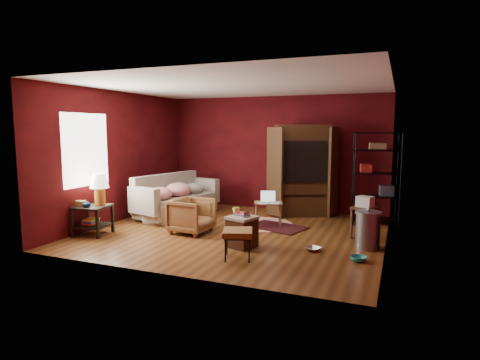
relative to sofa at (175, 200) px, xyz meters
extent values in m
cube|color=brown|center=(1.86, -0.78, -0.39)|extent=(5.50, 5.00, 0.02)
cube|color=white|center=(1.86, -0.78, 2.43)|extent=(5.50, 5.00, 0.02)
cube|color=#4E0B0E|center=(1.86, 1.73, 1.02)|extent=(5.50, 0.02, 2.80)
cube|color=#4E0B0E|center=(1.86, -3.29, 1.02)|extent=(5.50, 0.02, 2.80)
cube|color=#4E0B0E|center=(-0.90, -0.78, 1.02)|extent=(0.02, 5.00, 2.80)
cube|color=#4E0B0E|center=(4.62, -0.78, 1.02)|extent=(0.02, 5.00, 2.80)
cube|color=white|center=(-0.87, -1.78, 1.22)|extent=(0.02, 1.20, 1.40)
imported|color=gray|center=(0.00, 0.00, 0.00)|extent=(0.97, 2.03, 0.76)
imported|color=black|center=(1.08, -1.16, -0.01)|extent=(0.72, 0.76, 0.74)
imported|color=silver|center=(3.51, -1.44, -0.26)|extent=(0.25, 0.15, 0.25)
imported|color=#25ABAD|center=(4.26, -1.71, -0.26)|extent=(0.26, 0.13, 0.25)
imported|color=#0D1A42|center=(-0.57, -2.15, 0.25)|extent=(0.18, 0.19, 0.14)
imported|color=#FBF67B|center=(2.24, -1.70, 0.27)|extent=(0.13, 0.11, 0.12)
cube|color=black|center=(-0.60, -1.99, 0.16)|extent=(0.68, 0.68, 0.04)
cube|color=black|center=(-0.60, -1.99, -0.21)|extent=(0.63, 0.63, 0.03)
cube|color=black|center=(-0.81, -2.29, -0.11)|extent=(0.06, 0.06, 0.55)
cube|color=black|center=(-0.29, -2.20, -0.11)|extent=(0.06, 0.06, 0.55)
cube|color=black|center=(-0.91, -1.77, -0.11)|extent=(0.06, 0.06, 0.55)
cube|color=black|center=(-0.38, -1.68, -0.11)|extent=(0.06, 0.06, 0.55)
cylinder|color=orange|center=(-0.50, -1.87, 0.34)|extent=(0.23, 0.23, 0.33)
cone|color=#F2E5C6|center=(-0.50, -1.87, 0.65)|extent=(0.41, 0.41, 0.27)
cube|color=#938F50|center=(-0.72, -2.16, 0.23)|extent=(0.19, 0.15, 0.12)
cube|color=#D64C35|center=(-0.65, -2.00, -0.16)|extent=(0.26, 0.31, 0.03)
cube|color=blue|center=(-0.64, -1.99, -0.13)|extent=(0.26, 0.31, 0.03)
cube|color=#F1ED50|center=(-0.63, -1.99, -0.09)|extent=(0.26, 0.31, 0.03)
cube|color=gray|center=(0.07, -0.02, -0.10)|extent=(1.25, 2.07, 0.41)
cube|color=gray|center=(-0.27, 0.06, 0.18)|extent=(0.63, 1.92, 0.81)
cube|color=gray|center=(-0.16, -0.96, 0.13)|extent=(0.83, 0.37, 0.56)
cube|color=gray|center=(0.30, 0.92, 0.13)|extent=(0.83, 0.37, 0.56)
ellipsoid|color=red|center=(-0.01, -0.58, 0.23)|extent=(0.64, 0.64, 0.29)
ellipsoid|color=red|center=(0.12, -0.03, 0.25)|extent=(0.71, 0.71, 0.33)
ellipsoid|color=gray|center=(0.24, 0.46, 0.21)|extent=(0.59, 0.59, 0.26)
cube|color=#43200F|center=(2.34, -1.69, -0.14)|extent=(0.51, 0.51, 0.49)
cube|color=gray|center=(2.34, -1.69, 0.13)|extent=(0.54, 0.54, 0.05)
cube|color=beige|center=(2.34, -1.69, 0.16)|extent=(0.28, 0.24, 0.02)
cube|color=#4E85B6|center=(2.34, -1.69, 0.18)|extent=(0.26, 0.22, 0.02)
cube|color=#D04E51|center=(2.34, -1.69, 0.20)|extent=(0.26, 0.24, 0.02)
cube|color=black|center=(2.42, -1.68, 0.22)|extent=(0.05, 0.15, 0.02)
cube|color=black|center=(2.51, -2.29, 0.03)|extent=(0.57, 0.57, 0.09)
cube|color=black|center=(2.51, -2.29, -0.02)|extent=(0.52, 0.52, 0.02)
cylinder|color=black|center=(2.40, -2.52, -0.20)|extent=(0.03, 0.03, 0.37)
cylinder|color=black|center=(2.74, -2.39, -0.20)|extent=(0.03, 0.03, 0.37)
cylinder|color=black|center=(2.28, -2.18, -0.20)|extent=(0.03, 0.03, 0.37)
cylinder|color=black|center=(2.61, -2.06, -0.20)|extent=(0.03, 0.03, 0.37)
cylinder|color=white|center=(2.10, -0.02, -0.38)|extent=(1.74, 1.74, 0.01)
cube|color=#471317|center=(2.48, -0.15, -0.37)|extent=(1.30, 1.03, 0.01)
cube|color=brown|center=(2.27, -0.04, 0.09)|extent=(0.67, 0.58, 0.03)
cylinder|color=brown|center=(2.10, -0.28, -0.14)|extent=(0.04, 0.04, 0.48)
cylinder|color=brown|center=(2.56, -0.10, -0.14)|extent=(0.04, 0.04, 0.48)
cylinder|color=brown|center=(1.98, 0.02, -0.14)|extent=(0.04, 0.04, 0.48)
cylinder|color=brown|center=(2.44, 0.20, -0.14)|extent=(0.04, 0.04, 0.48)
cube|color=silver|center=(2.26, -0.01, 0.12)|extent=(0.36, 0.30, 0.02)
cube|color=silver|center=(2.22, 0.08, 0.22)|extent=(0.31, 0.17, 0.20)
cube|color=beige|center=(2.20, -0.17, 0.11)|extent=(0.32, 0.35, 0.00)
cube|color=beige|center=(2.43, -0.07, 0.11)|extent=(0.25, 0.32, 0.00)
cube|color=#402612|center=(2.65, 1.27, 0.67)|extent=(1.38, 1.09, 2.10)
cube|color=black|center=(2.70, 1.17, 0.89)|extent=(1.11, 0.85, 0.94)
cube|color=#402612|center=(2.17, 0.72, 0.67)|extent=(0.45, 0.30, 1.99)
cube|color=#402612|center=(3.39, 1.25, 0.67)|extent=(0.15, 0.50, 1.99)
cube|color=#313436|center=(2.68, 1.22, 0.78)|extent=(0.85, 0.78, 0.57)
cube|color=black|center=(2.79, 0.96, 0.78)|extent=(0.51, 0.23, 0.44)
cube|color=#402612|center=(2.68, 1.22, 0.11)|extent=(1.13, 0.91, 0.06)
cylinder|color=black|center=(3.91, 0.66, 0.59)|extent=(0.03, 0.03, 1.94)
cylinder|color=black|center=(4.80, 0.84, 0.59)|extent=(0.03, 0.03, 1.94)
cylinder|color=black|center=(3.84, 1.04, 0.59)|extent=(0.03, 0.03, 1.94)
cylinder|color=black|center=(4.73, 1.22, 0.59)|extent=(0.03, 0.03, 1.94)
cube|color=black|center=(4.32, 0.94, -0.27)|extent=(1.01, 0.58, 0.03)
cube|color=black|center=(4.32, 0.94, 0.21)|extent=(1.01, 0.58, 0.03)
cube|color=black|center=(4.32, 0.94, 0.70)|extent=(1.01, 0.58, 0.03)
cube|color=black|center=(4.32, 0.94, 1.18)|extent=(1.01, 0.58, 0.03)
cube|color=black|center=(4.32, 0.94, 1.54)|extent=(1.01, 0.58, 0.03)
cube|color=maroon|center=(4.11, 0.90, 0.80)|extent=(0.26, 0.31, 0.17)
cube|color=#2D2D38|center=(4.53, 0.98, 0.34)|extent=(0.32, 0.32, 0.22)
cube|color=brown|center=(4.32, 0.94, 1.27)|extent=(0.36, 0.27, 0.13)
cube|color=#402612|center=(4.21, -0.34, 0.19)|extent=(0.51, 0.51, 0.04)
cube|color=#402612|center=(4.00, -0.43, -0.10)|extent=(0.05, 0.05, 0.57)
cube|color=#402612|center=(4.31, -0.56, -0.10)|extent=(0.05, 0.05, 0.57)
cube|color=#402612|center=(4.12, -0.12, -0.10)|extent=(0.05, 0.05, 0.57)
cube|color=#402612|center=(4.43, -0.25, -0.10)|extent=(0.05, 0.05, 0.57)
cube|color=silver|center=(4.21, -0.34, 0.31)|extent=(0.34, 0.30, 0.20)
cylinder|color=gray|center=(4.32, -0.97, -0.08)|extent=(0.51, 0.51, 0.59)
cylinder|color=gray|center=(4.32, -0.97, 0.23)|extent=(0.56, 0.56, 0.04)
sphere|color=gray|center=(4.32, -0.97, 0.27)|extent=(0.08, 0.08, 0.06)
camera|label=1|loc=(4.79, -7.85, 1.62)|focal=30.00mm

